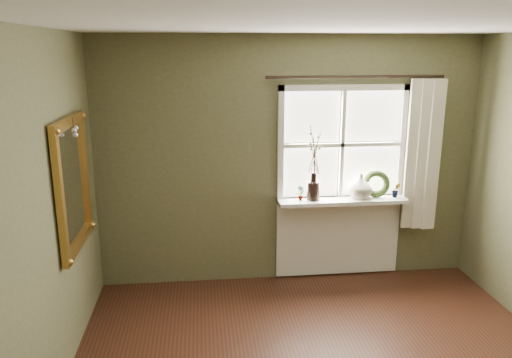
{
  "coord_description": "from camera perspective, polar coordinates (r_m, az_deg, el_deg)",
  "views": [
    {
      "loc": [
        -0.91,
        -2.78,
        2.45
      ],
      "look_at": [
        -0.43,
        1.55,
        1.31
      ],
      "focal_mm": 35.0,
      "sensor_mm": 36.0,
      "label": 1
    }
  ],
  "objects": [
    {
      "name": "curtain",
      "position": [
        5.53,
        18.42,
        2.56
      ],
      "size": [
        0.36,
        0.12,
        1.59
      ],
      "primitive_type": "cube",
      "color": "beige",
      "rests_on": "wall_back"
    },
    {
      "name": "ceiling",
      "position": [
        2.93,
        12.39,
        17.22
      ],
      "size": [
        4.5,
        4.5,
        0.0
      ],
      "primitive_type": "plane",
      "color": "silver",
      "rests_on": "ground"
    },
    {
      "name": "window_sill",
      "position": [
        5.34,
        9.84,
        -2.45
      ],
      "size": [
        1.36,
        0.26,
        0.04
      ],
      "primitive_type": "cube",
      "color": "white",
      "rests_on": "wall_back"
    },
    {
      "name": "gilt_mirror",
      "position": [
        4.34,
        -20.17,
        -0.49
      ],
      "size": [
        0.1,
        0.92,
        1.09
      ],
      "color": "white",
      "rests_on": "wall_left"
    },
    {
      "name": "potted_plant_left",
      "position": [
        5.21,
        5.09,
        -1.59
      ],
      "size": [
        0.1,
        0.08,
        0.16
      ],
      "primitive_type": "imported",
      "rotation": [
        0.0,
        0.0,
        0.39
      ],
      "color": "#30431D",
      "rests_on": "window_sill"
    },
    {
      "name": "cream_vase",
      "position": [
        5.35,
        11.86,
        -0.8
      ],
      "size": [
        0.3,
        0.3,
        0.27
      ],
      "primitive_type": "imported",
      "rotation": [
        0.0,
        0.0,
        0.17
      ],
      "color": "beige",
      "rests_on": "window_sill"
    },
    {
      "name": "wreath",
      "position": [
        5.46,
        13.55,
        -0.85
      ],
      "size": [
        0.31,
        0.17,
        0.3
      ],
      "primitive_type": "torus",
      "rotation": [
        1.36,
        0.0,
        -0.15
      ],
      "color": "#30431D",
      "rests_on": "window_sill"
    },
    {
      "name": "potted_plant_right",
      "position": [
        5.5,
        15.7,
        -1.23
      ],
      "size": [
        0.1,
        0.08,
        0.16
      ],
      "primitive_type": "imported",
      "rotation": [
        0.0,
        0.0,
        -0.17
      ],
      "color": "#30431D",
      "rests_on": "window_sill"
    },
    {
      "name": "curtain_rod",
      "position": [
        5.19,
        11.39,
        11.38
      ],
      "size": [
        1.84,
        0.03,
        0.03
      ],
      "primitive_type": "cylinder",
      "rotation": [
        0.0,
        1.57,
        0.0
      ],
      "color": "black",
      "rests_on": "wall_back"
    },
    {
      "name": "wall_back",
      "position": [
        5.29,
        3.75,
        2.04
      ],
      "size": [
        4.0,
        0.1,
        2.6
      ],
      "primitive_type": "cube",
      "color": "brown",
      "rests_on": "ground"
    },
    {
      "name": "wall_left",
      "position": [
        3.21,
        -26.85,
        -8.02
      ],
      "size": [
        0.1,
        4.5,
        2.6
      ],
      "primitive_type": "cube",
      "color": "brown",
      "rests_on": "ground"
    },
    {
      "name": "window_frame",
      "position": [
        5.3,
        9.79,
        3.89
      ],
      "size": [
        1.36,
        0.06,
        1.24
      ],
      "color": "white",
      "rests_on": "wall_back"
    },
    {
      "name": "window_apron",
      "position": [
        5.58,
        9.33,
        -6.44
      ],
      "size": [
        1.36,
        0.04,
        0.88
      ],
      "primitive_type": "cube",
      "color": "white",
      "rests_on": "ground"
    },
    {
      "name": "dark_jug",
      "position": [
        5.23,
        6.55,
        -1.34
      ],
      "size": [
        0.18,
        0.18,
        0.2
      ],
      "primitive_type": "cylinder",
      "rotation": [
        0.0,
        0.0,
        0.42
      ],
      "color": "black",
      "rests_on": "window_sill"
    }
  ]
}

